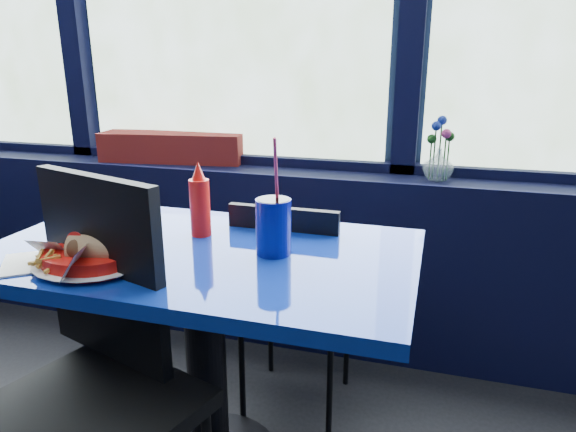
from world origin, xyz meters
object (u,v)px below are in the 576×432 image
at_px(chair_near_front, 94,358).
at_px(flower_vase, 439,161).
at_px(near_table, 203,307).
at_px(soda_cup, 273,225).
at_px(planter_box, 172,147).
at_px(chair_near_back, 292,296).
at_px(food_basket, 87,257).
at_px(ketchup_bottle, 200,203).

xyz_separation_m(chair_near_front, flower_vase, (0.76, 1.17, 0.31)).
xyz_separation_m(near_table, soda_cup, (0.21, 0.02, 0.26)).
bearing_deg(flower_vase, planter_box, 177.54).
bearing_deg(planter_box, flower_vase, -10.13).
height_order(near_table, chair_near_back, chair_near_back).
relative_size(chair_near_front, food_basket, 3.53).
height_order(chair_near_back, planter_box, planter_box).
bearing_deg(soda_cup, chair_near_back, 96.48).
bearing_deg(near_table, soda_cup, 6.66).
relative_size(near_table, ketchup_bottle, 5.30).
height_order(near_table, planter_box, planter_box).
height_order(planter_box, food_basket, planter_box).
distance_m(near_table, planter_box, 1.10).
bearing_deg(ketchup_bottle, chair_near_back, 44.49).
relative_size(chair_near_front, planter_box, 1.49).
bearing_deg(food_basket, chair_near_front, -42.86).
distance_m(chair_near_front, planter_box, 1.33).
height_order(food_basket, ketchup_bottle, ketchup_bottle).
height_order(flower_vase, soda_cup, soda_cup).
bearing_deg(soda_cup, planter_box, 131.78).
distance_m(near_table, food_basket, 0.37).
bearing_deg(chair_near_front, planter_box, 127.11).
bearing_deg(soda_cup, flower_vase, 63.27).
height_order(planter_box, flower_vase, flower_vase).
bearing_deg(chair_near_front, near_table, 84.81).
relative_size(chair_near_front, soda_cup, 3.06).
distance_m(flower_vase, food_basket, 1.35).
xyz_separation_m(flower_vase, food_basket, (-0.83, -1.06, -0.09)).
distance_m(chair_near_front, chair_near_back, 0.73).
distance_m(flower_vase, soda_cup, 0.92).
xyz_separation_m(planter_box, soda_cup, (0.78, -0.87, -0.04)).
relative_size(chair_near_back, food_basket, 2.92).
xyz_separation_m(planter_box, flower_vase, (1.19, -0.05, 0.01)).
distance_m(chair_near_back, planter_box, 1.02).
distance_m(near_table, ketchup_bottle, 0.31).
distance_m(planter_box, ketchup_bottle, 0.94).
height_order(flower_vase, ketchup_bottle, flower_vase).
height_order(near_table, soda_cup, soda_cup).
height_order(near_table, chair_near_front, chair_near_front).
bearing_deg(chair_near_back, soda_cup, 96.70).
height_order(chair_near_front, food_basket, chair_near_front).
bearing_deg(food_basket, ketchup_bottle, 76.75).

